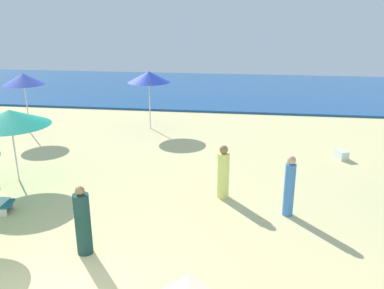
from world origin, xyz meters
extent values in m
cube|color=#1A4E8F|center=(0.00, 22.91, 0.06)|extent=(60.00, 14.18, 0.12)
cylinder|color=silver|center=(-1.01, 12.34, 1.11)|extent=(0.05, 0.05, 2.21)
cone|color=#1F3ABA|center=(-1.01, 12.34, 2.46)|extent=(1.97, 1.97, 0.51)
cylinder|color=silver|center=(-6.28, 10.73, 1.13)|extent=(0.05, 0.05, 2.25)
cone|color=#2940B4|center=(-6.28, 10.73, 2.50)|extent=(1.82, 1.82, 0.50)
cylinder|color=silver|center=(-3.88, 5.63, 0.94)|extent=(0.05, 0.05, 1.88)
cone|color=#0B8D6E|center=(-3.88, 5.63, 2.13)|extent=(2.48, 2.48, 0.51)
cylinder|color=#183A38|center=(-0.05, 1.90, 0.74)|extent=(0.46, 0.46, 1.47)
sphere|color=olive|center=(-0.05, 1.90, 1.57)|extent=(0.21, 0.21, 0.21)
cylinder|color=#DEE976|center=(2.90, 5.27, 0.70)|extent=(0.50, 0.50, 1.39)
sphere|color=#956E48|center=(2.90, 5.27, 1.51)|extent=(0.25, 0.25, 0.25)
cylinder|color=#3F7DCF|center=(4.73, 4.40, 0.74)|extent=(0.33, 0.33, 1.49)
sphere|color=tan|center=(4.73, 4.40, 1.59)|extent=(0.24, 0.24, 0.24)
cube|color=white|center=(7.15, 9.20, 0.17)|extent=(0.51, 0.61, 0.33)
camera|label=1|loc=(3.48, -5.69, 5.28)|focal=37.38mm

